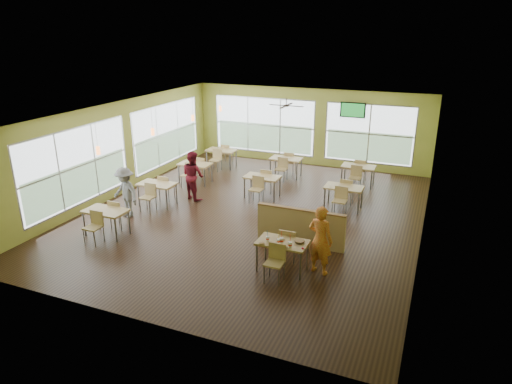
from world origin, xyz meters
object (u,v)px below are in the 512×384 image
at_px(half_wall_divider, 300,227).
at_px(man_plaid, 320,240).
at_px(food_basket, 300,241).
at_px(main_table, 282,246).

distance_m(half_wall_divider, man_plaid, 1.53).
relative_size(half_wall_divider, man_plaid, 1.41).
bearing_deg(half_wall_divider, food_basket, -73.99).
relative_size(man_plaid, food_basket, 6.82).
bearing_deg(man_plaid, main_table, 28.19).
bearing_deg(food_basket, half_wall_divider, 106.01).
xyz_separation_m(man_plaid, food_basket, (-0.46, -0.12, -0.07)).
relative_size(half_wall_divider, food_basket, 9.65).
distance_m(main_table, man_plaid, 0.91).
xyz_separation_m(main_table, man_plaid, (0.85, 0.22, 0.22)).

